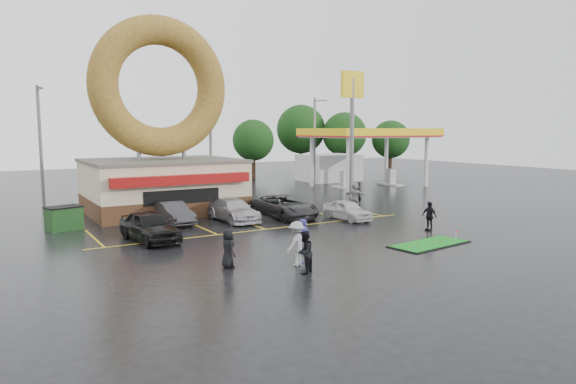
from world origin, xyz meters
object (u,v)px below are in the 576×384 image
gas_station (351,149)px  car_black (150,226)px  person_cameraman (429,216)px  putting_green (429,244)px  person_blue (304,240)px  car_white (347,210)px  streetlight_mid (211,141)px  car_dgrey (173,213)px  streetlight_left (40,143)px  streetlight_right (315,139)px  car_grey (284,206)px  car_silver (234,210)px  dumpster (64,219)px  donut_shop (162,148)px  shell_sign (352,110)px

gas_station → car_black: 31.89m
person_cameraman → putting_green: 3.83m
person_blue → car_white: bearing=20.9°
streetlight_mid → car_dgrey: (-8.04, -13.06, -4.10)m
streetlight_left → person_cameraman: size_ratio=5.35×
car_dgrey → person_blue: person_blue is taller
streetlight_right → car_grey: bearing=-129.8°
car_grey → car_white: size_ratio=1.43×
putting_green → car_black: bearing=145.6°
car_silver → dumpster: (-9.63, 2.34, -0.04)m
car_grey → person_blue: bearing=-122.3°
donut_shop → streetlight_mid: 10.59m
streetlight_left → shell_sign: bearing=-19.0°
streetlight_right → putting_green: 28.85m
gas_station → car_white: (-13.98, -17.44, -3.06)m
car_grey → car_white: (3.08, -2.75, -0.11)m
person_blue → putting_green: size_ratio=0.41×
gas_station → streetlight_mid: (-16.00, -0.02, 1.08)m
donut_shop → dumpster: size_ratio=7.50×
car_black → person_blue: 8.92m
car_dgrey → car_silver: size_ratio=0.87×
car_dgrey → person_blue: 11.99m
car_grey → donut_shop: bearing=125.4°
streetlight_mid → streetlight_right: size_ratio=1.00×
donut_shop → dumpster: (-7.02, -3.73, -3.81)m
gas_station → person_blue: 33.41m
streetlight_mid → person_blue: streetlight_mid is taller
car_grey → gas_station: bearing=34.6°
person_cameraman → car_grey: bearing=-153.6°
car_black → person_blue: bearing=-66.8°
person_cameraman → dumpster: 20.98m
streetlight_mid → streetlight_right: bearing=4.8°
person_blue → person_cameraman: (9.92, 2.19, -0.11)m
putting_green → person_cameraman: bearing=44.1°
car_silver → person_blue: person_blue is taller
car_grey → putting_green: (2.20, -10.64, -0.71)m
streetlight_right → person_cameraman: (-8.17, -23.70, -3.94)m
donut_shop → car_silver: bearing=-66.7°
dumpster → streetlight_left: bearing=75.2°
dumpster → person_cameraman: bearing=-46.4°
streetlight_right → car_grey: streetlight_right is taller
streetlight_left → streetlight_mid: size_ratio=1.00×
shell_sign → streetlight_mid: (-9.00, 8.92, -2.60)m
gas_station → car_dgrey: 27.53m
streetlight_left → dumpster: bearing=-90.1°
streetlight_left → car_grey: 19.25m
streetlight_left → streetlight_right: same height
putting_green → streetlight_mid: bearing=92.6°
donut_shop → person_cameraman: size_ratio=8.02×
car_grey → dumpster: (-12.96, 2.99, -0.10)m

